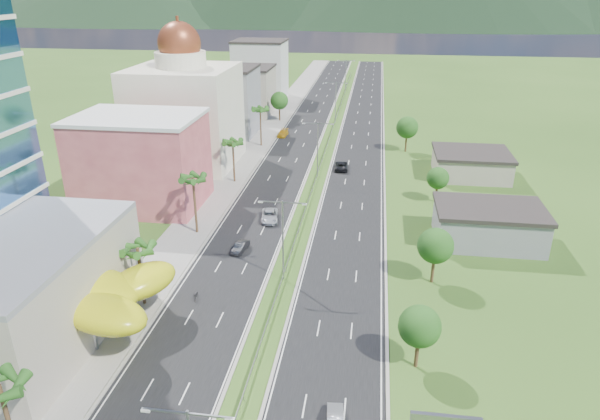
% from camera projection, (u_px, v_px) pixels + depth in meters
% --- Properties ---
extents(ground, '(500.00, 500.00, 0.00)m').
position_uv_depth(ground, '(269.00, 324.00, 60.23)').
color(ground, '#2D5119').
rests_on(ground, ground).
extents(road_left, '(11.00, 260.00, 0.04)m').
position_uv_depth(road_left, '(306.00, 126.00, 143.15)').
color(road_left, black).
rests_on(road_left, ground).
extents(road_right, '(11.00, 260.00, 0.04)m').
position_uv_depth(road_right, '(362.00, 128.00, 141.23)').
color(road_right, black).
rests_on(road_right, ground).
extents(sidewalk_left, '(7.00, 260.00, 0.12)m').
position_uv_depth(sidewalk_left, '(271.00, 125.00, 144.35)').
color(sidewalk_left, gray).
rests_on(sidewalk_left, ground).
extents(median_guardrail, '(0.10, 216.06, 0.76)m').
position_uv_depth(median_guardrail, '(327.00, 143.00, 125.55)').
color(median_guardrail, gray).
rests_on(median_guardrail, ground).
extents(streetlight_median_b, '(6.04, 0.25, 11.00)m').
position_uv_depth(streetlight_median_b, '(283.00, 232.00, 66.68)').
color(streetlight_median_b, gray).
rests_on(streetlight_median_b, ground).
extents(streetlight_median_c, '(6.04, 0.25, 11.00)m').
position_uv_depth(streetlight_median_c, '(318.00, 144.00, 103.12)').
color(streetlight_median_c, gray).
rests_on(streetlight_median_c, ground).
extents(streetlight_median_d, '(6.04, 0.25, 11.00)m').
position_uv_depth(streetlight_median_d, '(336.00, 98.00, 144.10)').
color(streetlight_median_d, gray).
rests_on(streetlight_median_d, ground).
extents(streetlight_median_e, '(6.04, 0.25, 11.00)m').
position_uv_depth(streetlight_median_e, '(346.00, 72.00, 185.08)').
color(streetlight_median_e, gray).
rests_on(streetlight_median_e, ground).
extents(lime_canopy, '(18.00, 15.00, 7.40)m').
position_uv_depth(lime_canopy, '(77.00, 292.00, 57.18)').
color(lime_canopy, '#C4C413').
rests_on(lime_canopy, ground).
extents(pink_shophouse, '(20.00, 15.00, 15.00)m').
position_uv_depth(pink_shophouse, '(141.00, 163.00, 90.01)').
color(pink_shophouse, '#B34951').
rests_on(pink_shophouse, ground).
extents(domed_building, '(20.00, 20.00, 28.70)m').
position_uv_depth(domed_building, '(185.00, 110.00, 109.44)').
color(domed_building, beige).
rests_on(domed_building, ground).
extents(midrise_grey, '(16.00, 15.00, 16.00)m').
position_uv_depth(midrise_grey, '(223.00, 102.00, 133.40)').
color(midrise_grey, gray).
rests_on(midrise_grey, ground).
extents(midrise_beige, '(16.00, 15.00, 13.00)m').
position_uv_depth(midrise_beige, '(244.00, 91.00, 154.03)').
color(midrise_beige, '#A79E8A').
rests_on(midrise_beige, ground).
extents(midrise_white, '(16.00, 15.00, 18.00)m').
position_uv_depth(midrise_white, '(260.00, 71.00, 173.99)').
color(midrise_white, silver).
rests_on(midrise_white, ground).
extents(shed_near, '(15.00, 10.00, 5.00)m').
position_uv_depth(shed_near, '(488.00, 226.00, 78.43)').
color(shed_near, gray).
rests_on(shed_near, ground).
extents(shed_far, '(14.00, 12.00, 4.40)m').
position_uv_depth(shed_far, '(471.00, 165.00, 105.62)').
color(shed_far, '#A79E8A').
rests_on(shed_far, ground).
extents(palm_tree_a, '(3.60, 3.60, 9.10)m').
position_uv_depth(palm_tree_a, '(0.00, 391.00, 39.02)').
color(palm_tree_a, '#47301C').
rests_on(palm_tree_a, ground).
extents(palm_tree_b, '(3.60, 3.60, 8.10)m').
position_uv_depth(palm_tree_b, '(138.00, 251.00, 61.26)').
color(palm_tree_b, '#47301C').
rests_on(palm_tree_b, ground).
extents(palm_tree_c, '(3.60, 3.60, 9.60)m').
position_uv_depth(palm_tree_c, '(193.00, 181.00, 78.91)').
color(palm_tree_c, '#47301C').
rests_on(palm_tree_c, ground).
extents(palm_tree_d, '(3.60, 3.60, 8.60)m').
position_uv_depth(palm_tree_d, '(233.00, 144.00, 100.23)').
color(palm_tree_d, '#47301C').
rests_on(palm_tree_d, ground).
extents(palm_tree_e, '(3.60, 3.60, 9.40)m').
position_uv_depth(palm_tree_e, '(260.00, 111.00, 122.70)').
color(palm_tree_e, '#47301C').
rests_on(palm_tree_e, ground).
extents(leafy_tree_lfar, '(4.90, 4.90, 8.05)m').
position_uv_depth(leafy_tree_lfar, '(279.00, 101.00, 146.54)').
color(leafy_tree_lfar, '#47301C').
rests_on(leafy_tree_lfar, ground).
extents(leafy_tree_ra, '(4.20, 4.20, 6.90)m').
position_uv_depth(leafy_tree_ra, '(420.00, 327.00, 51.75)').
color(leafy_tree_ra, '#47301C').
rests_on(leafy_tree_ra, ground).
extents(leafy_tree_rb, '(4.55, 4.55, 7.47)m').
position_uv_depth(leafy_tree_rb, '(435.00, 246.00, 66.69)').
color(leafy_tree_rb, '#47301C').
rests_on(leafy_tree_rb, ground).
extents(leafy_tree_rc, '(3.85, 3.85, 6.33)m').
position_uv_depth(leafy_tree_rc, '(438.00, 178.00, 92.12)').
color(leafy_tree_rc, '#47301C').
rests_on(leafy_tree_rc, ground).
extents(leafy_tree_rd, '(4.90, 4.90, 8.05)m').
position_uv_depth(leafy_tree_rd, '(407.00, 128.00, 119.49)').
color(leafy_tree_rd, '#47301C').
rests_on(leafy_tree_rd, ground).
extents(mountain_ridge, '(860.00, 140.00, 90.00)m').
position_uv_depth(mountain_ridge, '(437.00, 27.00, 462.39)').
color(mountain_ridge, black).
rests_on(mountain_ridge, ground).
extents(car_dark_left, '(2.04, 4.15, 1.31)m').
position_uv_depth(car_dark_left, '(240.00, 247.00, 76.26)').
color(car_dark_left, black).
rests_on(car_dark_left, road_left).
extents(car_silver_mid_left, '(3.46, 5.96, 1.56)m').
position_uv_depth(car_silver_mid_left, '(270.00, 216.00, 86.13)').
color(car_silver_mid_left, '#A8ABAF').
rests_on(car_silver_mid_left, road_left).
extents(car_yellow_far_left, '(2.41, 5.28, 1.50)m').
position_uv_depth(car_yellow_far_left, '(283.00, 133.00, 133.38)').
color(car_yellow_far_left, gold).
rests_on(car_yellow_far_left, road_left).
extents(car_silver_right, '(1.75, 4.16, 1.34)m').
position_uv_depth(car_silver_right, '(335.00, 419.00, 46.17)').
color(car_silver_right, '#A5A6AD').
rests_on(car_silver_right, road_right).
extents(car_dark_far_right, '(2.89, 5.75, 1.56)m').
position_uv_depth(car_dark_far_right, '(341.00, 166.00, 109.71)').
color(car_dark_far_right, black).
rests_on(car_dark_far_right, road_right).
extents(motorcycle, '(0.78, 1.87, 1.16)m').
position_uv_depth(motorcycle, '(196.00, 295.00, 64.77)').
color(motorcycle, black).
rests_on(motorcycle, road_left).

